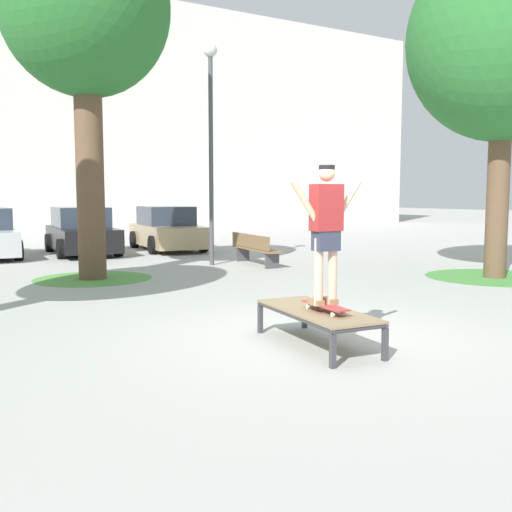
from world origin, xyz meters
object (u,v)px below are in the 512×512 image
at_px(tree_mid_back, 85,12).
at_px(light_post, 211,121).
at_px(skateboard, 325,306).
at_px(skater, 326,225).
at_px(skate_box, 317,313).
at_px(car_tan, 167,230).
at_px(car_black, 82,232).
at_px(park_bench, 255,248).
at_px(tree_near_right, 504,41).

xyz_separation_m(tree_mid_back, light_post, (3.48, 0.97, -2.01)).
relative_size(skateboard, skater, 0.48).
bearing_deg(tree_mid_back, skate_box, -83.84).
bearing_deg(skater, car_tan, 75.87).
relative_size(car_black, park_bench, 1.77).
bearing_deg(park_bench, skater, -115.01).
bearing_deg(light_post, skater, -107.52).
relative_size(skateboard, tree_near_right, 0.11).
height_order(tree_mid_back, light_post, tree_mid_back).
distance_m(skate_box, tree_mid_back, 9.21).
distance_m(skateboard, park_bench, 8.89).
distance_m(car_tan, park_bench, 5.36).
height_order(skateboard, car_tan, car_tan).
height_order(tree_near_right, tree_mid_back, tree_mid_back).
bearing_deg(car_tan, skateboard, -104.13).
bearing_deg(tree_near_right, tree_mid_back, 150.66).
distance_m(skate_box, tree_near_right, 9.18).
bearing_deg(car_tan, car_black, 178.34).
xyz_separation_m(tree_near_right, car_tan, (-3.86, 10.32, -4.59)).
relative_size(tree_mid_back, car_tan, 1.81).
distance_m(skateboard, tree_mid_back, 9.29).
bearing_deg(tree_mid_back, light_post, 15.53).
distance_m(skate_box, car_tan, 13.64).
height_order(skateboard, skater, skater).
relative_size(skateboard, car_tan, 0.19).
relative_size(skate_box, car_black, 0.46).
bearing_deg(light_post, tree_near_right, -50.37).
distance_m(skate_box, skateboard, 0.23).
bearing_deg(car_black, park_bench, -58.86).
height_order(skateboard, tree_near_right, tree_near_right).
height_order(car_tan, light_post, light_post).
relative_size(skate_box, skater, 1.16).
bearing_deg(skate_box, car_tan, 75.75).
xyz_separation_m(skater, tree_near_right, (7.24, 3.08, 3.75)).
height_order(car_black, light_post, light_post).
height_order(skate_box, car_tan, car_tan).
bearing_deg(skateboard, car_black, 87.97).
height_order(skate_box, skater, skater).
relative_size(car_tan, light_post, 0.75).
xyz_separation_m(park_bench, light_post, (-1.06, 0.50, 3.38)).
relative_size(tree_near_right, car_tan, 1.74).
bearing_deg(tree_near_right, car_tan, 110.53).
distance_m(skate_box, car_black, 13.31).
height_order(skater, car_black, skater).
relative_size(car_tan, park_bench, 1.79).
height_order(car_tan, park_bench, car_tan).
bearing_deg(skateboard, skater, 85.63).
bearing_deg(car_black, light_post, -65.69).
bearing_deg(car_black, tree_mid_back, -102.06).
relative_size(tree_mid_back, car_black, 1.83).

